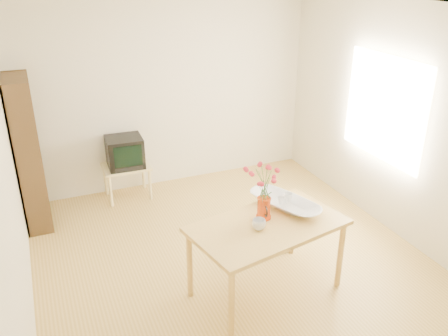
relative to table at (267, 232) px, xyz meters
name	(u,v)px	position (x,y,z in m)	size (l,w,h in m)	color
room	(239,150)	(-0.07, 0.50, 0.63)	(4.50, 4.50, 4.50)	#B38C3F
table	(267,232)	(0.00, 0.00, 0.00)	(1.53, 1.06, 0.75)	gold
tv_stand	(127,171)	(-0.80, 2.46, -0.28)	(0.60, 0.45, 0.46)	#E2C97F
bookshelf	(29,159)	(-1.95, 2.24, 0.17)	(0.28, 0.70, 1.80)	#342211
pitcher	(264,209)	(0.01, 0.11, 0.18)	(0.14, 0.22, 0.22)	#CA3D0B
flowers	(265,182)	(0.01, 0.11, 0.46)	(0.24, 0.24, 0.35)	#CC3043
mug	(259,224)	(-0.12, -0.05, 0.13)	(0.13, 0.13, 0.10)	white
bowl	(286,185)	(0.30, 0.23, 0.32)	(0.51, 0.51, 0.48)	white
teacup_a	(282,190)	(0.26, 0.23, 0.27)	(0.06, 0.06, 0.06)	white
teacup_b	(289,187)	(0.35, 0.25, 0.28)	(0.08, 0.08, 0.07)	white
television	(124,151)	(-0.80, 2.48, -0.01)	(0.47, 0.44, 0.40)	black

